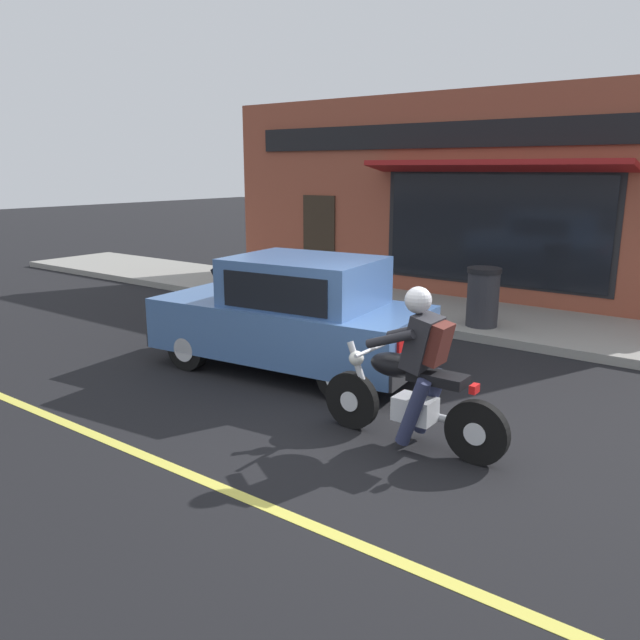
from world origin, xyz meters
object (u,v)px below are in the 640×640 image
Objects in this scene: motorcycle_with_rider at (414,381)px; traffic_cone at (243,266)px; trash_bin at (483,297)px; car_hatchback at (293,316)px.

traffic_cone is (5.61, 7.59, -0.25)m from motorcycle_with_rider.
trash_bin is 1.63× the size of traffic_cone.
traffic_cone is at bearing 49.12° from car_hatchback.
motorcycle_with_rider is 2.06× the size of trash_bin.
car_hatchback reaches higher than trash_bin.
car_hatchback is at bearing 158.49° from trash_bin.
motorcycle_with_rider reaches higher than car_hatchback.
motorcycle_with_rider is 4.68m from trash_bin.
car_hatchback reaches higher than traffic_cone.
motorcycle_with_rider is 2.73m from car_hatchback.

